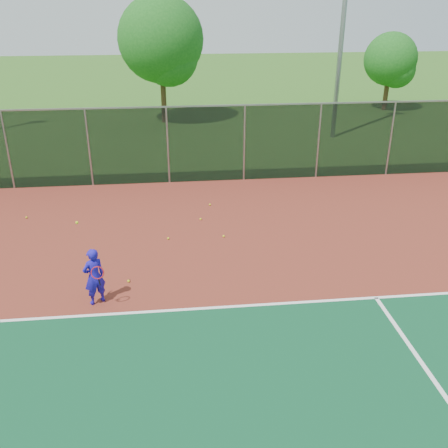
% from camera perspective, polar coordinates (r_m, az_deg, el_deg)
% --- Properties ---
extents(ground, '(120.00, 120.00, 0.00)m').
position_cam_1_polar(ground, '(10.17, 12.56, -18.26)').
color(ground, '#2A5A19').
rests_on(ground, ground).
extents(court_apron, '(30.00, 20.00, 0.02)m').
position_cam_1_polar(court_apron, '(11.63, 9.52, -11.65)').
color(court_apron, maroon).
rests_on(court_apron, ground).
extents(fence_back, '(30.00, 0.06, 3.03)m').
position_cam_1_polar(fence_back, '(19.89, 2.33, 9.31)').
color(fence_back, black).
rests_on(fence_back, court_apron).
extents(tennis_player, '(0.63, 0.70, 2.14)m').
position_cam_1_polar(tennis_player, '(12.31, -14.62, -5.81)').
color(tennis_player, '#1D11A7').
rests_on(tennis_player, court_apron).
extents(practice_ball_0, '(0.07, 0.07, 0.07)m').
position_cam_1_polar(practice_ball_0, '(15.41, -0.04, -1.40)').
color(practice_ball_0, '#C7C917').
rests_on(practice_ball_0, court_apron).
extents(practice_ball_1, '(0.07, 0.07, 0.07)m').
position_cam_1_polar(practice_ball_1, '(16.61, -2.69, 0.57)').
color(practice_ball_1, '#C7C917').
rests_on(practice_ball_1, court_apron).
extents(practice_ball_2, '(0.07, 0.07, 0.07)m').
position_cam_1_polar(practice_ball_2, '(13.31, -10.86, -6.42)').
color(practice_ball_2, '#C7C917').
rests_on(practice_ball_2, court_apron).
extents(practice_ball_3, '(0.07, 0.07, 0.07)m').
position_cam_1_polar(practice_ball_3, '(17.98, -21.65, 0.70)').
color(practice_ball_3, '#C7C917').
rests_on(practice_ball_3, court_apron).
extents(practice_ball_4, '(0.07, 0.07, 0.07)m').
position_cam_1_polar(practice_ball_4, '(17.75, -1.62, 2.23)').
color(practice_ball_4, '#C7C917').
rests_on(practice_ball_4, court_apron).
extents(practice_ball_7, '(0.07, 0.07, 0.07)m').
position_cam_1_polar(practice_ball_7, '(15.37, -6.40, -1.65)').
color(practice_ball_7, '#C7C917').
rests_on(practice_ball_7, court_apron).
extents(tree_back_left, '(4.76, 4.76, 7.00)m').
position_cam_1_polar(tree_back_left, '(29.58, -7.02, 19.79)').
color(tree_back_left, '#3D2616').
rests_on(tree_back_left, ground).
extents(tree_back_mid, '(3.28, 3.28, 4.82)m').
position_cam_1_polar(tree_back_mid, '(34.60, 18.66, 17.16)').
color(tree_back_mid, '#3D2616').
rests_on(tree_back_mid, ground).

